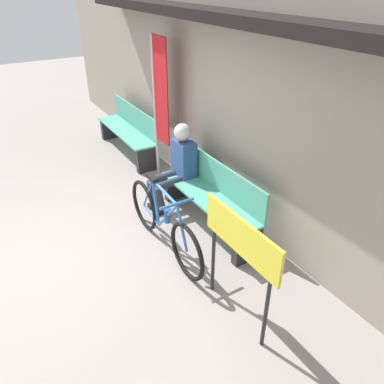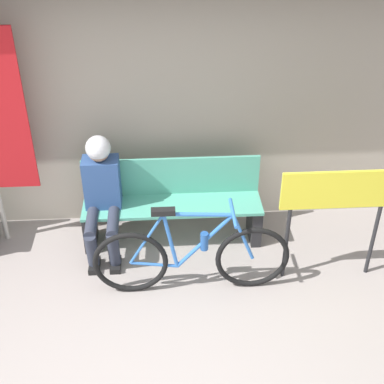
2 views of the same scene
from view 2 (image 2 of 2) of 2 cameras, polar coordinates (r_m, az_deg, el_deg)
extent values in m
cube|color=#9E9384|center=(5.11, -5.49, 12.55)|extent=(12.00, 0.12, 3.20)
cube|color=#51A88E|center=(5.22, -2.10, -1.42)|extent=(1.74, 0.42, 0.03)
cube|color=#51A88E|center=(5.27, -2.22, 1.71)|extent=(1.74, 0.03, 0.40)
cube|color=#232326|center=(5.40, -10.81, -3.63)|extent=(0.10, 0.36, 0.41)
cube|color=#232326|center=(5.42, 6.66, -3.03)|extent=(0.10, 0.36, 0.41)
torus|color=black|center=(4.73, -6.57, -7.52)|extent=(0.66, 0.05, 0.66)
torus|color=black|center=(4.78, 6.46, -7.00)|extent=(0.66, 0.05, 0.66)
cylinder|color=blue|center=(4.42, 0.68, -2.42)|extent=(0.58, 0.03, 0.07)
cylinder|color=blue|center=(4.60, 1.33, -5.27)|extent=(0.50, 0.03, 0.56)
cylinder|color=blue|center=(4.57, -2.30, -5.25)|extent=(0.14, 0.03, 0.58)
cylinder|color=blue|center=(4.74, -4.07, -7.72)|extent=(0.41, 0.03, 0.09)
cylinder|color=blue|center=(4.56, -4.88, -5.04)|extent=(0.32, 0.02, 0.52)
cylinder|color=blue|center=(4.61, 5.46, -4.80)|extent=(0.22, 0.03, 0.49)
cube|color=black|center=(4.39, -3.09, -2.11)|extent=(0.20, 0.07, 0.05)
cylinder|color=blue|center=(4.44, 4.41, -2.24)|extent=(0.03, 0.40, 0.03)
cylinder|color=#235199|center=(4.60, 1.33, -5.27)|extent=(0.07, 0.07, 0.17)
cylinder|color=#2D3342|center=(5.08, -10.64, -3.07)|extent=(0.11, 0.45, 0.13)
cylinder|color=#2D3342|center=(5.05, -10.62, -6.13)|extent=(0.11, 0.17, 0.39)
cube|color=black|center=(5.21, -10.35, -7.72)|extent=(0.10, 0.22, 0.06)
cylinder|color=#2D3342|center=(5.06, -8.40, -3.01)|extent=(0.11, 0.45, 0.13)
cylinder|color=#2D3342|center=(5.03, -8.35, -6.08)|extent=(0.11, 0.17, 0.39)
cube|color=black|center=(5.19, -8.14, -7.68)|extent=(0.10, 0.22, 0.06)
cube|color=#2D4C84|center=(5.14, -9.56, 1.03)|extent=(0.34, 0.22, 0.50)
sphere|color=#9E7556|center=(4.94, -9.96, 4.35)|extent=(0.20, 0.20, 0.20)
sphere|color=silver|center=(4.93, -9.99, 4.65)|extent=(0.23, 0.23, 0.23)
cube|color=red|center=(5.05, -19.42, 7.95)|extent=(0.40, 0.02, 1.54)
cylinder|color=#232326|center=(4.90, 10.01, -5.42)|extent=(0.04, 0.04, 0.76)
cylinder|color=#232326|center=(5.13, 18.73, -4.87)|extent=(0.04, 0.04, 0.76)
cube|color=yellow|center=(4.68, 15.42, 0.23)|extent=(0.99, 0.03, 0.36)
camera|label=1|loc=(4.01, 57.10, 11.23)|focal=35.00mm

